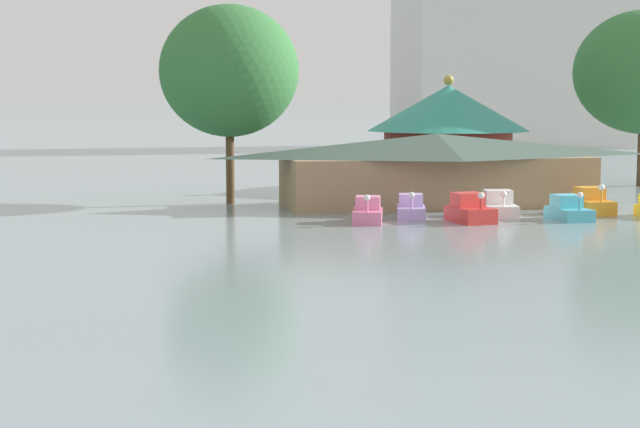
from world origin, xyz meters
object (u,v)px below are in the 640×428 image
object	(u,v)px
pedal_boat_cyan	(569,210)
pedal_boat_orange	(591,203)
pedal_boat_red	(470,211)
green_roof_pavilion	(448,131)
background_building_block	(512,42)
shoreline_tree_mid	(229,71)
pedal_boat_lavender	(411,209)
boathouse	(436,168)
pedal_boat_pink	(368,212)
pedal_boat_white	(499,206)

from	to	relation	value
pedal_boat_cyan	pedal_boat_orange	distance (m)	3.39
pedal_boat_red	green_roof_pavilion	xyz separation A→B (m)	(4.68, 17.94, 3.40)
pedal_boat_orange	background_building_block	distance (m)	76.76
green_roof_pavilion	pedal_boat_orange	bearing A→B (deg)	-78.73
pedal_boat_red	green_roof_pavilion	bearing A→B (deg)	156.00
pedal_boat_cyan	shoreline_tree_mid	bearing A→B (deg)	-127.54
background_building_block	pedal_boat_lavender	bearing A→B (deg)	-115.24
green_roof_pavilion	shoreline_tree_mid	xyz separation A→B (m)	(-15.74, -6.69, 3.89)
pedal_boat_red	shoreline_tree_mid	size ratio (longest dim) A/B	0.24
pedal_boat_cyan	pedal_boat_orange	xyz separation A→B (m)	(2.42, 2.37, 0.07)
pedal_boat_red	shoreline_tree_mid	world-z (taller)	shoreline_tree_mid
pedal_boat_red	background_building_block	bearing A→B (deg)	147.63
boathouse	green_roof_pavilion	distance (m)	10.92
pedal_boat_lavender	pedal_boat_pink	bearing A→B (deg)	-49.98
pedal_boat_pink	boathouse	bearing A→B (deg)	156.30
pedal_boat_pink	pedal_boat_orange	xyz separation A→B (m)	(12.97, 1.47, 0.05)
pedal_boat_orange	boathouse	distance (m)	9.21
green_roof_pavilion	background_building_block	size ratio (longest dim) A/B	0.39
pedal_boat_lavender	pedal_boat_cyan	size ratio (longest dim) A/B	1.07
pedal_boat_white	pedal_boat_red	bearing A→B (deg)	-37.47
green_roof_pavilion	pedal_boat_cyan	bearing A→B (deg)	-87.78
pedal_boat_cyan	boathouse	distance (m)	9.43
pedal_boat_orange	boathouse	world-z (taller)	boathouse
background_building_block	shoreline_tree_mid	bearing A→B (deg)	-124.05
pedal_boat_cyan	shoreline_tree_mid	world-z (taller)	shoreline_tree_mid
pedal_boat_white	pedal_boat_cyan	size ratio (longest dim) A/B	1.06
boathouse	shoreline_tree_mid	world-z (taller)	shoreline_tree_mid
pedal_boat_pink	pedal_boat_cyan	size ratio (longest dim) A/B	1.06
pedal_boat_cyan	pedal_boat_red	bearing A→B (deg)	-93.85
pedal_boat_cyan	shoreline_tree_mid	distance (m)	21.29
pedal_boat_orange	background_building_block	world-z (taller)	background_building_block
pedal_boat_lavender	background_building_block	size ratio (longest dim) A/B	0.11
pedal_boat_cyan	pedal_boat_orange	world-z (taller)	pedal_boat_orange
shoreline_tree_mid	pedal_boat_red	bearing A→B (deg)	-45.50
pedal_boat_lavender	pedal_boat_cyan	distance (m)	8.19
pedal_boat_red	pedal_boat_cyan	bearing A→B (deg)	79.68
pedal_boat_orange	pedal_boat_pink	bearing A→B (deg)	-82.69
pedal_boat_cyan	boathouse	world-z (taller)	boathouse
shoreline_tree_mid	background_building_block	world-z (taller)	background_building_block
pedal_boat_pink	pedal_boat_white	distance (m)	7.73
pedal_boat_pink	pedal_boat_orange	size ratio (longest dim) A/B	1.05
pedal_boat_red	pedal_boat_cyan	world-z (taller)	pedal_boat_red
pedal_boat_white	pedal_boat_orange	distance (m)	5.38
pedal_boat_pink	pedal_boat_lavender	xyz separation A→B (m)	(2.65, 1.27, -0.02)
pedal_boat_lavender	background_building_block	bearing A→B (deg)	169.07
green_roof_pavilion	pedal_boat_pink	bearing A→B (deg)	-119.90
pedal_boat_lavender	pedal_boat_red	xyz separation A→B (m)	(2.53, -2.09, 0.09)
shoreline_tree_mid	pedal_boat_pink	bearing A→B (deg)	-60.59
boathouse	background_building_block	world-z (taller)	background_building_block
pedal_boat_lavender	pedal_boat_orange	world-z (taller)	pedal_boat_orange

